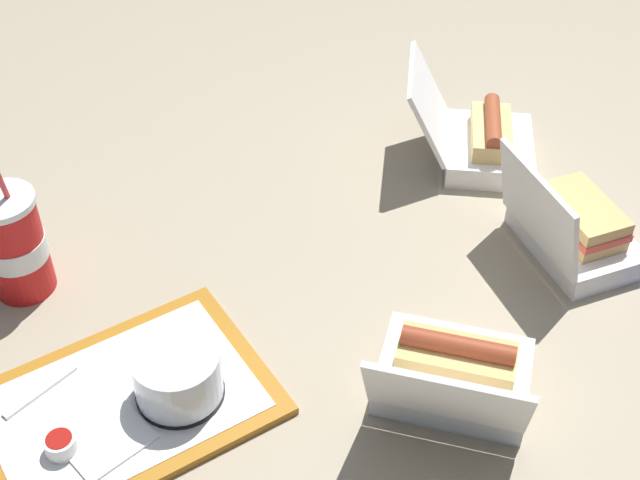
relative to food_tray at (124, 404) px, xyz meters
The scene contains 10 objects.
ground_plane 0.39m from the food_tray, ahead, with size 3.20×3.20×0.00m, color gray.
food_tray is the anchor object (origin of this frame).
cake_container 0.08m from the food_tray, 25.61° to the right, with size 0.12×0.12×0.07m.
ketchup_cup 0.10m from the food_tray, 164.36° to the right, with size 0.04×0.04×0.02m.
napkin_stack 0.06m from the food_tray, 141.20° to the right, with size 0.10×0.10×0.00m, color white.
plastic_fork 0.11m from the food_tray, 137.34° to the left, with size 0.11×0.01×0.01m, color white.
clamshell_hotdog_corner 0.43m from the food_tray, 31.99° to the right, with size 0.29×0.29×0.18m.
clamshell_sandwich_center 0.71m from the food_tray, ahead, with size 0.21×0.23×0.17m.
clamshell_hotdog_front 0.76m from the food_tray, 10.40° to the left, with size 0.29×0.28×0.17m.
soda_cup_back 0.30m from the food_tray, 94.19° to the left, with size 0.09×0.09×0.23m.
Camera 1 is at (-0.58, -0.80, 0.93)m, focal length 50.00 mm.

